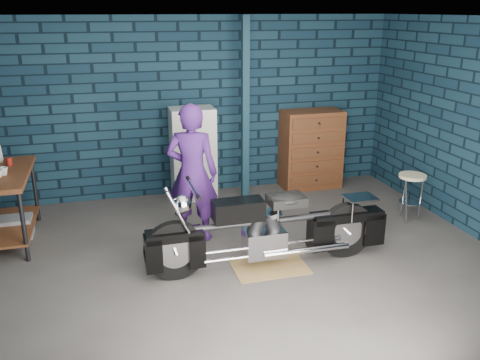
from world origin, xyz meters
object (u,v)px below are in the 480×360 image
Objects in this scene: motorcycle at (270,224)px; person at (192,173)px; workbench at (8,207)px; storage_bin at (15,227)px; shop_stool at (410,198)px; locker at (193,154)px; tool_chest at (311,149)px.

motorcycle is 1.37× the size of person.
storage_bin is at bearing 80.48° from workbench.
storage_bin is at bearing 151.06° from motorcycle.
locker is at bearing 148.17° from shop_stool.
locker is (2.49, 0.95, 0.24)m from workbench.
storage_bin is 2.67m from locker.
tool_chest is at bearing 10.73° from storage_bin.
workbench is at bearing -167.83° from tool_chest.
motorcycle is at bearing -28.87° from storage_bin.
locker reaches higher than motorcycle.
motorcycle reaches higher than shop_stool.
person reaches higher than storage_bin.
tool_chest reaches higher than workbench.
motorcycle is 2.41m from shop_stool.
storage_bin is at bearing 3.81° from person.
tool_chest is (1.51, 2.42, 0.11)m from motorcycle.
shop_stool is at bearing -31.83° from locker.
person reaches higher than shop_stool.
person is 1.24× the size of locker.
shop_stool is at bearing -7.90° from workbench.
locker is 1.11× the size of tool_chest.
workbench is 3.29× the size of storage_bin.
locker is at bearing 20.91° from workbench.
tool_chest is at bearing 114.67° from shop_stool.
person is at bearing 175.94° from shop_stool.
storage_bin is (0.02, 0.12, -0.32)m from workbench.
workbench is 5.23m from shop_stool.
motorcycle is 1.23m from person.
storage_bin is at bearing -161.38° from locker.
shop_stool is at bearing -9.22° from storage_bin.
shop_stool is (0.77, -1.67, -0.30)m from tool_chest.
storage_bin is 0.64× the size of shop_stool.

